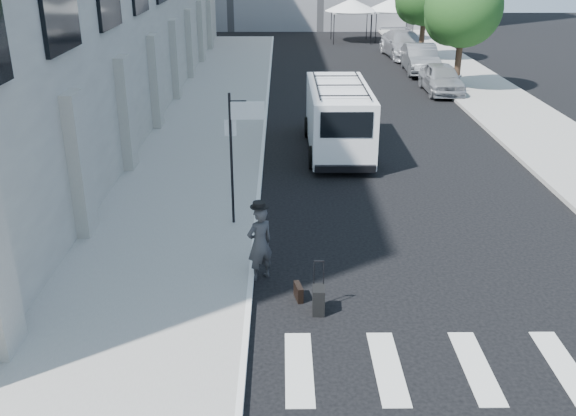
{
  "coord_description": "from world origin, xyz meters",
  "views": [
    {
      "loc": [
        -1.29,
        -12.56,
        7.1
      ],
      "look_at": [
        -1.16,
        1.4,
        1.3
      ],
      "focal_mm": 40.0,
      "sensor_mm": 36.0,
      "label": 1
    }
  ],
  "objects_px": {
    "briefcase": "(298,292)",
    "cargo_van": "(338,117)",
    "businessman": "(260,243)",
    "suitcase": "(319,300)",
    "parked_car_a": "(441,78)",
    "parked_car_b": "(420,59)",
    "parked_car_c": "(404,44)"
  },
  "relations": [
    {
      "from": "briefcase",
      "to": "cargo_van",
      "type": "relative_size",
      "value": 0.07
    },
    {
      "from": "parked_car_a",
      "to": "parked_car_b",
      "type": "distance_m",
      "value": 5.42
    },
    {
      "from": "briefcase",
      "to": "parked_car_a",
      "type": "xyz_separation_m",
      "value": [
        7.74,
        20.38,
        0.57
      ]
    },
    {
      "from": "businessman",
      "to": "cargo_van",
      "type": "bearing_deg",
      "value": -138.49
    },
    {
      "from": "businessman",
      "to": "parked_car_c",
      "type": "distance_m",
      "value": 31.58
    },
    {
      "from": "cargo_van",
      "to": "parked_car_a",
      "type": "relative_size",
      "value": 1.47
    },
    {
      "from": "parked_car_b",
      "to": "briefcase",
      "type": "bearing_deg",
      "value": -104.17
    },
    {
      "from": "briefcase",
      "to": "cargo_van",
      "type": "distance_m",
      "value": 10.89
    },
    {
      "from": "parked_car_a",
      "to": "parked_car_b",
      "type": "height_order",
      "value": "parked_car_b"
    },
    {
      "from": "briefcase",
      "to": "suitcase",
      "type": "relative_size",
      "value": 0.4
    },
    {
      "from": "briefcase",
      "to": "businessman",
      "type": "bearing_deg",
      "value": 120.42
    },
    {
      "from": "cargo_van",
      "to": "parked_car_c",
      "type": "distance_m",
      "value": 21.49
    },
    {
      "from": "businessman",
      "to": "suitcase",
      "type": "relative_size",
      "value": 1.58
    },
    {
      "from": "parked_car_b",
      "to": "suitcase",
      "type": "bearing_deg",
      "value": -103.04
    },
    {
      "from": "suitcase",
      "to": "cargo_van",
      "type": "xyz_separation_m",
      "value": [
        1.29,
        11.25,
        0.94
      ]
    },
    {
      "from": "cargo_van",
      "to": "briefcase",
      "type": "bearing_deg",
      "value": -99.14
    },
    {
      "from": "parked_car_b",
      "to": "parked_car_c",
      "type": "relative_size",
      "value": 0.85
    },
    {
      "from": "businessman",
      "to": "parked_car_a",
      "type": "relative_size",
      "value": 0.4
    },
    {
      "from": "briefcase",
      "to": "cargo_van",
      "type": "height_order",
      "value": "cargo_van"
    },
    {
      "from": "businessman",
      "to": "parked_car_b",
      "type": "distance_m",
      "value": 26.31
    },
    {
      "from": "businessman",
      "to": "suitcase",
      "type": "height_order",
      "value": "businessman"
    },
    {
      "from": "businessman",
      "to": "briefcase",
      "type": "relative_size",
      "value": 3.99
    },
    {
      "from": "suitcase",
      "to": "parked_car_a",
      "type": "xyz_separation_m",
      "value": [
        7.34,
        20.93,
        0.44
      ]
    },
    {
      "from": "cargo_van",
      "to": "parked_car_c",
      "type": "relative_size",
      "value": 1.09
    },
    {
      "from": "briefcase",
      "to": "cargo_van",
      "type": "bearing_deg",
      "value": 69.19
    },
    {
      "from": "parked_car_b",
      "to": "parked_car_c",
      "type": "xyz_separation_m",
      "value": [
        0.0,
        5.52,
        0.03
      ]
    },
    {
      "from": "briefcase",
      "to": "parked_car_b",
      "type": "relative_size",
      "value": 0.09
    },
    {
      "from": "briefcase",
      "to": "suitcase",
      "type": "bearing_deg",
      "value": -65.66
    },
    {
      "from": "suitcase",
      "to": "parked_car_b",
      "type": "relative_size",
      "value": 0.23
    },
    {
      "from": "cargo_van",
      "to": "parked_car_b",
      "type": "distance_m",
      "value": 16.27
    },
    {
      "from": "businessman",
      "to": "cargo_van",
      "type": "relative_size",
      "value": 0.27
    },
    {
      "from": "cargo_van",
      "to": "businessman",
      "type": "bearing_deg",
      "value": -104.73
    }
  ]
}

